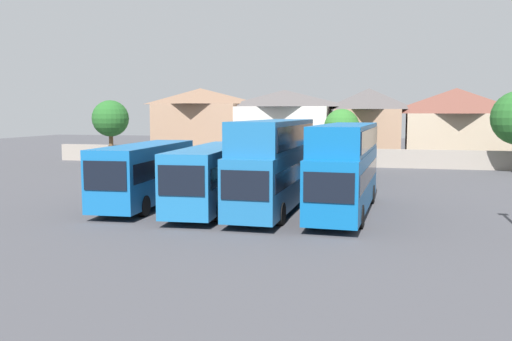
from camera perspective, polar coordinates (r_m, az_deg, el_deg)
ground at (r=47.57m, az=4.31°, el=-0.38°), size 140.00×140.00×0.00m
depot_boundary_wall at (r=54.99m, az=5.64°, el=1.43°), size 56.00×0.50×1.80m
bus_1 at (r=31.86m, az=-11.49°, el=-0.04°), size 3.11×10.44×3.53m
bus_2 at (r=30.29m, az=-4.61°, el=-0.33°), size 3.27×11.40×3.46m
bus_3 at (r=29.55m, az=1.94°, el=1.09°), size 2.70×11.74×4.93m
bus_4 at (r=29.23m, az=9.37°, el=0.75°), size 2.97×11.85×4.73m
bus_5 at (r=45.65m, az=-0.01°, el=1.73°), size 3.30×10.40×3.27m
bus_6 at (r=44.99m, az=4.22°, el=1.79°), size 3.24×11.65×3.47m
bus_7 at (r=44.89m, az=8.03°, el=1.62°), size 3.42×12.01×3.30m
house_terrace_left at (r=66.50m, az=-5.81°, el=5.08°), size 10.71×7.15×8.25m
house_terrace_centre at (r=63.09m, az=2.99°, el=4.90°), size 10.97×6.92×7.93m
house_terrace_right at (r=62.58m, az=11.70°, el=4.83°), size 7.40×7.98×8.03m
house_terrace_far_right at (r=62.73m, az=20.16°, el=4.56°), size 10.72×6.98×7.97m
tree_behind_wall at (r=56.98m, az=8.96°, el=4.54°), size 3.64×3.64×5.72m
tree_right_of_lot at (r=58.46m, az=-15.00°, el=5.26°), size 3.76×3.76×6.61m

